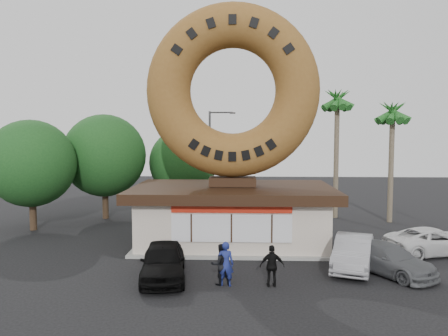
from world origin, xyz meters
TOP-DOWN VIEW (x-y plane):
  - ground at (0.00, 0.00)m, footprint 90.00×90.00m
  - donut_shop at (0.00, 5.98)m, footprint 11.20×7.20m
  - giant_donut at (0.00, 6.00)m, footprint 9.60×2.45m
  - tree_west at (-9.50, 13.00)m, footprint 6.00×6.00m
  - tree_mid at (-4.00, 15.00)m, footprint 5.20×5.20m
  - tree_far at (-13.00, 9.00)m, footprint 5.60×5.60m
  - palm_near at (7.50, 14.00)m, footprint 2.60×2.60m
  - palm_far at (11.00, 12.50)m, footprint 2.60×2.60m
  - street_lamp at (-1.86, 16.00)m, footprint 2.11×0.20m
  - person_left at (-0.16, -0.95)m, footprint 0.73×0.53m
  - person_center at (-0.36, -0.80)m, footprint 0.99×0.87m
  - person_right at (1.74, -0.97)m, footprint 1.02×0.45m
  - car_black at (-2.87, -0.17)m, footprint 2.45×4.78m
  - car_silver at (5.67, 1.61)m, footprint 3.00×4.86m
  - car_grey at (7.02, 0.94)m, footprint 4.07×4.82m
  - car_white at (10.47, 4.18)m, footprint 5.36×3.45m

SIDE VIEW (x-z plane):
  - ground at x=0.00m, z-range 0.00..0.00m
  - car_grey at x=7.02m, z-range 0.00..1.32m
  - car_white at x=10.47m, z-range 0.00..1.37m
  - car_silver at x=5.67m, z-range 0.00..1.51m
  - car_black at x=-2.87m, z-range 0.00..1.56m
  - person_center at x=-0.36m, z-range 0.00..1.71m
  - person_right at x=1.74m, z-range 0.00..1.72m
  - person_left at x=-0.16m, z-range 0.00..1.85m
  - donut_shop at x=0.00m, z-range -0.13..3.67m
  - tree_mid at x=-4.00m, z-range 0.70..7.33m
  - tree_far at x=-13.00m, z-range 0.76..7.90m
  - street_lamp at x=-1.86m, z-range 0.48..8.48m
  - tree_west at x=-9.50m, z-range 0.82..8.47m
  - palm_far at x=11.00m, z-range 3.11..11.86m
  - palm_near at x=7.50m, z-range 3.54..13.29m
  - giant_donut at x=0.00m, z-range 3.80..13.40m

